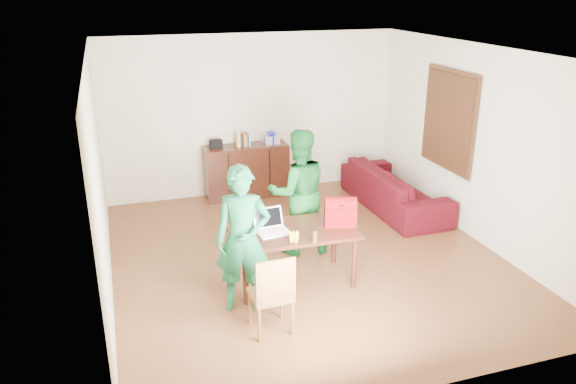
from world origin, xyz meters
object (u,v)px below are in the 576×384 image
object	(u,v)px
sofa	(394,188)
bottle	(315,236)
person_near	(243,239)
chair	(271,309)
person_far	(298,192)
laptop	(273,229)
table	(293,236)
red_bag	(340,214)

from	to	relation	value
sofa	bottle	bearing A→B (deg)	133.87
person_near	sofa	world-z (taller)	person_near
sofa	chair	bearing A→B (deg)	132.23
person_near	bottle	size ratio (longest dim) A/B	9.94
chair	person_far	xyz separation A→B (m)	(0.88, 1.70, 0.59)
laptop	person_far	bearing A→B (deg)	47.47
person_far	chair	bearing A→B (deg)	67.79
chair	sofa	bearing A→B (deg)	41.52
table	sofa	distance (m)	2.95
person_far	sofa	bearing A→B (deg)	-148.00
sofa	table	bearing A→B (deg)	126.55
table	red_bag	size ratio (longest dim) A/B	3.95
table	chair	xyz separation A→B (m)	(-0.55, -0.92, -0.35)
table	chair	distance (m)	1.12
person_far	sofa	distance (m)	2.29
person_near	bottle	world-z (taller)	person_near
table	person_near	size ratio (longest dim) A/B	0.90
chair	person_far	bearing A→B (deg)	60.80
table	sofa	size ratio (longest dim) A/B	0.67
laptop	sofa	bearing A→B (deg)	28.70
person_far	laptop	bearing A→B (deg)	58.98
chair	person_near	world-z (taller)	person_near
sofa	laptop	bearing A→B (deg)	123.94
person_near	red_bag	bearing A→B (deg)	30.94
laptop	red_bag	world-z (taller)	red_bag
laptop	red_bag	distance (m)	0.84
table	bottle	xyz separation A→B (m)	(0.12, -0.41, 0.17)
laptop	bottle	xyz separation A→B (m)	(0.37, -0.39, 0.04)
table	laptop	bearing A→B (deg)	-175.83
table	bottle	bearing A→B (deg)	-71.90
table	person_near	distance (m)	0.82
bottle	table	bearing A→B (deg)	106.77
chair	red_bag	world-z (taller)	red_bag
table	red_bag	world-z (taller)	red_bag
table	person_near	bearing A→B (deg)	-151.19
chair	person_near	distance (m)	0.81
chair	laptop	world-z (taller)	laptop
person_far	red_bag	bearing A→B (deg)	112.35
red_bag	laptop	bearing A→B (deg)	-163.85
person_near	red_bag	xyz separation A→B (m)	(1.29, 0.33, 0.00)
person_far	bottle	distance (m)	1.21
red_bag	table	bearing A→B (deg)	-165.63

